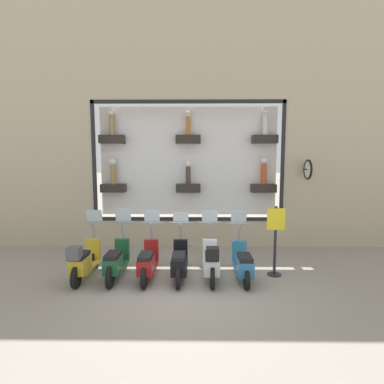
{
  "coord_description": "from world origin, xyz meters",
  "views": [
    {
      "loc": [
        -6.52,
        -0.24,
        2.96
      ],
      "look_at": [
        2.07,
        -0.15,
        2.02
      ],
      "focal_mm": 28.0,
      "sensor_mm": 36.0,
      "label": 1
    }
  ],
  "objects_px": {
    "shop_sign_post": "(275,238)",
    "scooter_green_4": "(116,261)",
    "scooter_black_2": "(179,262)",
    "scooter_red_3": "(148,262)",
    "scooter_white_1": "(211,261)",
    "scooter_yellow_5": "(84,261)",
    "scooter_teal_0": "(243,263)"
  },
  "relations": [
    {
      "from": "shop_sign_post",
      "to": "scooter_green_4",
      "type": "bearing_deg",
      "value": 93.94
    },
    {
      "from": "scooter_black_2",
      "to": "scooter_green_4",
      "type": "xyz_separation_m",
      "value": [
        0.01,
        1.57,
        0.02
      ]
    },
    {
      "from": "scooter_black_2",
      "to": "scooter_red_3",
      "type": "bearing_deg",
      "value": 89.79
    },
    {
      "from": "scooter_white_1",
      "to": "scooter_red_3",
      "type": "xyz_separation_m",
      "value": [
        0.06,
        1.57,
        -0.04
      ]
    },
    {
      "from": "scooter_white_1",
      "to": "scooter_yellow_5",
      "type": "relative_size",
      "value": 1.0
    },
    {
      "from": "scooter_teal_0",
      "to": "scooter_yellow_5",
      "type": "distance_m",
      "value": 3.92
    },
    {
      "from": "scooter_white_1",
      "to": "scooter_red_3",
      "type": "bearing_deg",
      "value": 87.81
    },
    {
      "from": "scooter_teal_0",
      "to": "shop_sign_post",
      "type": "distance_m",
      "value": 1.06
    },
    {
      "from": "scooter_green_4",
      "to": "scooter_yellow_5",
      "type": "xyz_separation_m",
      "value": [
        -0.06,
        0.78,
        0.03
      ]
    },
    {
      "from": "scooter_black_2",
      "to": "scooter_green_4",
      "type": "relative_size",
      "value": 1.0
    },
    {
      "from": "scooter_black_2",
      "to": "scooter_red_3",
      "type": "height_order",
      "value": "scooter_red_3"
    },
    {
      "from": "scooter_white_1",
      "to": "shop_sign_post",
      "type": "relative_size",
      "value": 1.01
    },
    {
      "from": "scooter_red_3",
      "to": "scooter_green_4",
      "type": "height_order",
      "value": "scooter_green_4"
    },
    {
      "from": "scooter_green_4",
      "to": "shop_sign_post",
      "type": "height_order",
      "value": "shop_sign_post"
    },
    {
      "from": "scooter_yellow_5",
      "to": "shop_sign_post",
      "type": "xyz_separation_m",
      "value": [
        0.34,
        -4.78,
        0.49
      ]
    },
    {
      "from": "shop_sign_post",
      "to": "scooter_red_3",
      "type": "bearing_deg",
      "value": 94.97
    },
    {
      "from": "scooter_red_3",
      "to": "scooter_green_4",
      "type": "relative_size",
      "value": 1.0
    },
    {
      "from": "scooter_white_1",
      "to": "scooter_black_2",
      "type": "bearing_deg",
      "value": 85.84
    },
    {
      "from": "scooter_teal_0",
      "to": "scooter_white_1",
      "type": "bearing_deg",
      "value": 94.03
    },
    {
      "from": "scooter_black_2",
      "to": "scooter_yellow_5",
      "type": "height_order",
      "value": "scooter_yellow_5"
    },
    {
      "from": "scooter_white_1",
      "to": "scooter_green_4",
      "type": "distance_m",
      "value": 2.35
    },
    {
      "from": "scooter_white_1",
      "to": "scooter_yellow_5",
      "type": "height_order",
      "value": "scooter_yellow_5"
    },
    {
      "from": "scooter_black_2",
      "to": "shop_sign_post",
      "type": "height_order",
      "value": "shop_sign_post"
    },
    {
      "from": "scooter_white_1",
      "to": "scooter_green_4",
      "type": "bearing_deg",
      "value": 88.44
    },
    {
      "from": "scooter_white_1",
      "to": "scooter_red_3",
      "type": "relative_size",
      "value": 1.0
    },
    {
      "from": "scooter_white_1",
      "to": "scooter_teal_0",
      "type": "bearing_deg",
      "value": -85.97
    },
    {
      "from": "scooter_teal_0",
      "to": "scooter_white_1",
      "type": "relative_size",
      "value": 0.99
    },
    {
      "from": "scooter_red_3",
      "to": "shop_sign_post",
      "type": "xyz_separation_m",
      "value": [
        0.28,
        -3.21,
        0.54
      ]
    },
    {
      "from": "scooter_teal_0",
      "to": "scooter_black_2",
      "type": "xyz_separation_m",
      "value": [
        0.0,
        1.57,
        0.01
      ]
    },
    {
      "from": "scooter_red_3",
      "to": "scooter_teal_0",
      "type": "bearing_deg",
      "value": -90.11
    },
    {
      "from": "shop_sign_post",
      "to": "scooter_white_1",
      "type": "bearing_deg",
      "value": 101.66
    },
    {
      "from": "scooter_teal_0",
      "to": "scooter_yellow_5",
      "type": "relative_size",
      "value": 0.99
    }
  ]
}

